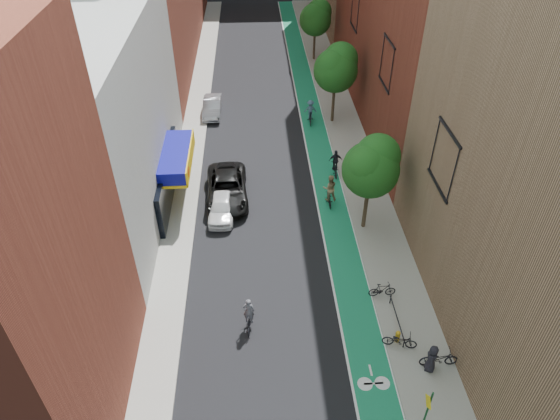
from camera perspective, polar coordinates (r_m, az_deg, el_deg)
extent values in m
plane|color=black|center=(24.54, 0.56, -17.73)|extent=(160.00, 160.00, 0.00)
cube|color=#14714D|center=(44.92, 3.53, 11.14)|extent=(2.00, 68.00, 0.01)
cube|color=gray|center=(44.88, -9.49, 10.75)|extent=(2.00, 68.00, 0.15)
cube|color=gray|center=(45.24, 6.74, 11.25)|extent=(3.00, 68.00, 0.15)
cube|color=silver|center=(32.77, -20.97, 9.61)|extent=(8.00, 20.00, 12.00)
cylinder|color=#332619|center=(30.92, 9.75, 0.34)|extent=(0.24, 0.24, 3.30)
sphere|color=#1C4913|center=(29.35, 10.31, 4.55)|extent=(3.36, 3.36, 3.36)
sphere|color=#1C4913|center=(29.31, 11.12, 6.06)|extent=(2.64, 2.64, 2.64)
sphere|color=#1C4913|center=(28.79, 9.95, 5.01)|extent=(2.40, 2.40, 2.40)
cylinder|color=#332619|center=(42.59, 6.10, 12.01)|extent=(0.24, 0.24, 3.47)
sphere|color=#1C4913|center=(41.42, 6.36, 15.57)|extent=(3.53, 3.53, 3.53)
sphere|color=#1C4913|center=(41.49, 6.95, 16.69)|extent=(2.77, 2.77, 2.77)
sphere|color=#1C4913|center=(40.91, 6.05, 16.06)|extent=(2.52, 2.52, 2.52)
cylinder|color=#332619|center=(55.43, 3.93, 18.27)|extent=(0.24, 0.24, 3.19)
sphere|color=#1C4913|center=(54.60, 4.06, 20.87)|extent=(3.25, 3.25, 3.25)
sphere|color=#1C4913|center=(54.73, 4.50, 21.66)|extent=(2.55, 2.55, 2.55)
sphere|color=#1C4913|center=(54.14, 3.78, 21.25)|extent=(2.32, 2.32, 2.32)
cylinder|color=#194C26|center=(22.23, 16.35, -21.47)|extent=(0.08, 0.08, 3.00)
cube|color=yellow|center=(21.46, 16.58, -20.26)|extent=(0.02, 0.71, 0.71)
imported|color=white|center=(32.35, -6.70, 0.42)|extent=(1.74, 4.02, 1.35)
imported|color=black|center=(33.69, -6.07, 2.48)|extent=(2.92, 5.93, 1.62)
imported|color=#93959B|center=(44.57, -7.74, 11.62)|extent=(1.55, 4.25, 1.39)
imported|color=black|center=(25.73, -3.55, -12.64)|extent=(0.66, 1.60, 0.82)
imported|color=#56555E|center=(25.24, -3.61, -11.42)|extent=(0.60, 0.42, 1.58)
imported|color=black|center=(33.27, 5.64, 1.24)|extent=(0.46, 1.51, 0.90)
imported|color=#977F58|center=(32.86, 5.71, 2.53)|extent=(0.94, 0.74, 1.89)
imported|color=black|center=(36.30, 6.33, 4.62)|extent=(0.60, 1.63, 0.85)
imported|color=#212229|center=(35.99, 6.38, 5.67)|extent=(0.95, 0.41, 1.60)
imported|color=black|center=(42.92, 3.48, 10.61)|extent=(0.62, 1.88, 1.11)
imported|color=#405C74|center=(42.73, 3.49, 11.41)|extent=(1.09, 0.67, 1.64)
imported|color=black|center=(25.42, 13.52, -14.28)|extent=(1.76, 0.98, 0.88)
imported|color=black|center=(27.40, 11.61, -8.94)|extent=(1.49, 0.46, 0.89)
imported|color=black|center=(25.21, 17.70, -15.85)|extent=(1.83, 0.66, 0.96)
imported|color=black|center=(24.72, 16.96, -15.91)|extent=(0.72, 0.89, 1.58)
cylinder|color=gold|center=(25.74, 13.26, -13.99)|extent=(0.23, 0.23, 0.52)
sphere|color=gold|center=(25.49, 13.36, -13.55)|extent=(0.24, 0.24, 0.24)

